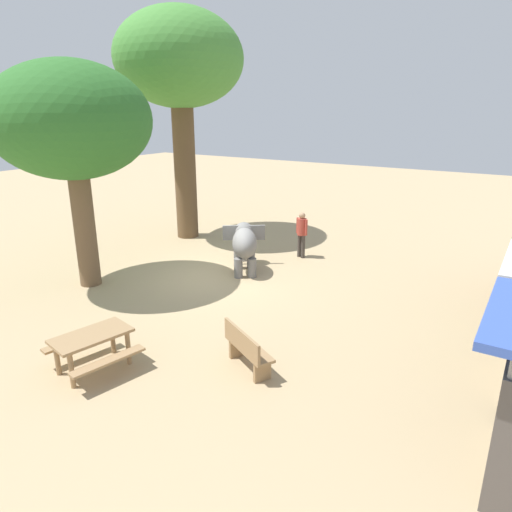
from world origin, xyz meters
TOP-DOWN VIEW (x-y plane):
  - ground_plane at (0.00, 0.00)m, footprint 60.00×60.00m
  - elephant at (-1.04, 0.48)m, footprint 1.99×1.85m
  - person_handler at (-3.25, 1.41)m, footprint 0.32×0.49m
  - shade_tree_main at (-3.26, -3.80)m, footprint 5.01×4.59m
  - shade_tree_secondary at (2.43, -2.76)m, footprint 4.47×4.10m
  - wooden_bench at (3.86, 3.78)m, footprint 1.01×1.42m
  - picnic_table_near at (5.51, 1.18)m, footprint 1.78×1.76m

SIDE VIEW (x-z plane):
  - ground_plane at x=0.00m, z-range 0.00..0.00m
  - wooden_bench at x=3.86m, z-range 0.03..0.91m
  - picnic_table_near at x=5.51m, z-range 0.20..0.98m
  - elephant at x=-1.04m, z-range 0.20..1.65m
  - person_handler at x=-3.25m, z-range 0.14..1.76m
  - shade_tree_secondary at x=2.43m, z-range 1.51..7.82m
  - shade_tree_main at x=-3.26m, z-range 2.32..10.87m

